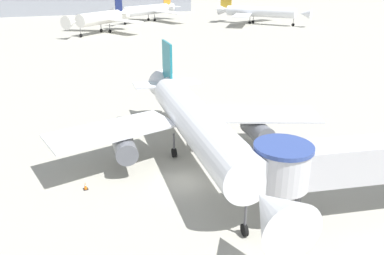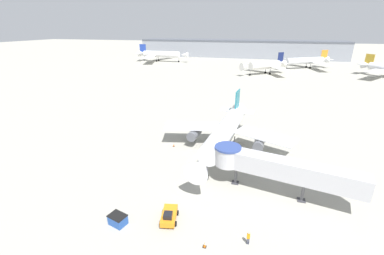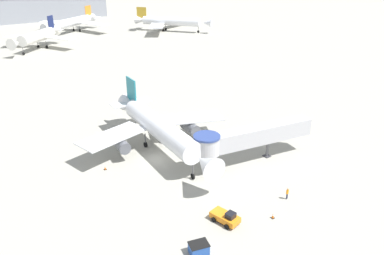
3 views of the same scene
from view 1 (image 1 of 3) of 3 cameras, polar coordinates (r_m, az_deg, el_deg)
name	(u,v)px [view 1 (image 1 of 3)]	position (r m, az deg, el deg)	size (l,w,h in m)	color
ground_plane	(182,182)	(33.17, -1.48, -8.29)	(800.00, 800.00, 0.00)	#9E9B8E
main_airplane	(196,123)	(34.49, 0.60, 0.67)	(27.41, 31.14, 9.90)	silver
jet_bridge	(373,159)	(30.26, 25.88, -4.28)	(20.94, 7.04, 6.15)	#B7B7BC
traffic_cone_starboard_wing	(300,154)	(38.86, 16.18, -3.96)	(0.37, 0.37, 0.62)	black
traffic_cone_port_wing	(85,186)	(33.19, -15.93, -8.59)	(0.39, 0.39, 0.65)	black
background_jet_orange_tail	(147,10)	(157.07, -6.80, 17.37)	(32.41, 32.09, 10.29)	silver
background_jet_gold_tail	(258,12)	(149.84, 10.06, 16.98)	(30.26, 32.83, 10.27)	silver
background_jet_navy_tail	(101,18)	(125.88, -13.71, 15.90)	(24.16, 24.05, 10.72)	white
terminal_building	(26,0)	(202.14, -24.01, 17.36)	(159.49, 22.43, 13.42)	gray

